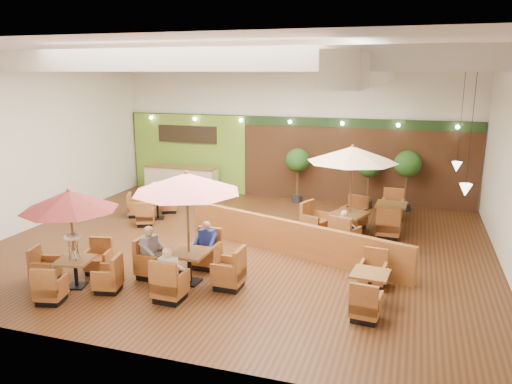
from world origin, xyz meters
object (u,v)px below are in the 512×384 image
at_px(topiary_1, 369,167).
at_px(topiary_2, 407,166).
at_px(table_5, 390,217).
at_px(diner_1, 206,240).
at_px(diner_0, 169,268).
at_px(table_3, 152,206).
at_px(topiary_0, 298,162).
at_px(table_2, 349,172).
at_px(table_1, 187,208).
at_px(booth_divider, 290,238).
at_px(diner_2, 151,247).
at_px(diner_3, 345,226).
at_px(diner_4, 345,226).
at_px(table_0, 71,220).
at_px(table_4, 370,288).
at_px(service_counter, 181,180).

relative_size(topiary_1, topiary_2, 0.93).
relative_size(table_5, diner_1, 3.61).
xyz_separation_m(table_5, diner_0, (-4.32, -6.85, 0.36)).
xyz_separation_m(table_3, topiary_0, (4.24, 3.65, 1.12)).
xyz_separation_m(table_2, diner_0, (-3.13, -5.40, -1.30)).
distance_m(table_1, diner_0, 1.49).
xyz_separation_m(booth_divider, diner_0, (-1.83, -3.56, 0.27)).
xyz_separation_m(table_1, diner_2, (-1.00, 0.00, -1.08)).
relative_size(table_2, diner_3, 4.15).
height_order(booth_divider, topiary_0, topiary_0).
height_order(table_2, diner_4, table_2).
bearing_deg(table_0, table_5, 33.25).
bearing_deg(diner_4, table_5, 89.03).
relative_size(table_3, diner_2, 2.80).
distance_m(diner_3, diner_4, 0.01).
distance_m(booth_divider, topiary_1, 5.93).
distance_m(table_5, diner_4, 2.77).
relative_size(table_4, table_5, 0.85).
bearing_deg(table_2, diner_1, -112.09).
distance_m(booth_divider, diner_3, 1.59).
bearing_deg(topiary_2, topiary_1, 180.00).
bearing_deg(table_2, diner_2, -112.64).
bearing_deg(service_counter, diner_3, -32.41).
relative_size(service_counter, table_3, 1.25).
bearing_deg(diner_3, service_counter, 173.74).
bearing_deg(table_4, diner_2, -171.48).
distance_m(diner_2, diner_4, 5.37).
relative_size(topiary_0, topiary_2, 0.95).
relative_size(service_counter, topiary_2, 1.36).
relative_size(table_3, diner_0, 3.02).
distance_m(table_4, diner_3, 3.25).
relative_size(table_0, diner_2, 2.83).
xyz_separation_m(table_3, diner_2, (2.54, -4.54, 0.34)).
bearing_deg(table_4, topiary_2, 91.81).
distance_m(topiary_2, diner_4, 5.16).
relative_size(diner_0, diner_3, 1.10).
bearing_deg(diner_1, topiary_2, -121.79).
height_order(table_4, diner_0, diner_0).
bearing_deg(table_2, table_4, -54.95).
xyz_separation_m(table_2, diner_4, (0.08, -1.06, -1.32)).
xyz_separation_m(diner_0, diner_4, (3.20, 4.34, -0.02)).
bearing_deg(diner_4, table_3, -166.98).
bearing_deg(diner_2, diner_4, 137.04).
height_order(table_1, topiary_2, table_1).
bearing_deg(topiary_2, service_counter, -178.70).
relative_size(table_4, diner_2, 2.78).
distance_m(topiary_1, diner_1, 7.97).
relative_size(diner_2, diner_4, 1.16).
bearing_deg(topiary_1, diner_3, -92.03).
bearing_deg(service_counter, table_3, -80.49).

